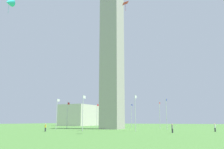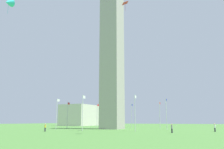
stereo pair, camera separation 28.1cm
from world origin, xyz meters
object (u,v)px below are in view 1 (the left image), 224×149
Objects in this scene: kite_cyan_delta at (9,2)px; flagpole_nw at (160,114)px; person_gray_shirt at (172,128)px; person_white_shirt at (215,128)px; flagpole_ne at (97,114)px; flagpole_w at (166,112)px; person_yellow_shirt at (45,128)px; kite_red_diamond at (125,3)px; flagpole_se at (57,112)px; obelisk_monument at (112,43)px; flagpole_e at (67,114)px; flagpole_sw at (135,111)px; flagpole_s at (83,111)px; distant_building at (83,115)px; flagpole_n at (131,114)px.

flagpole_nw is at bearing -17.91° from kite_cyan_delta.
person_white_shirt is at bearing -86.54° from person_gray_shirt.
flagpole_ne is 28.43m from flagpole_w.
flagpole_w is 11.78m from flagpole_nw.
person_yellow_shirt is at bearing 9.77° from kite_cyan_delta.
person_yellow_shirt is 0.71× the size of kite_red_diamond.
flagpole_se is at bearing 135.00° from flagpole_nw.
flagpole_ne is (10.94, 10.88, -20.74)m from obelisk_monument.
flagpole_ne is 49.42m from kite_cyan_delta.
person_gray_shirt is at bearing -127.40° from obelisk_monument.
flagpole_sw is (-10.88, -26.27, 0.00)m from flagpole_e.
flagpole_e is at bearing 90.00° from flagpole_w.
flagpole_e is 30.78m from flagpole_w.
flagpole_se is at bearing 180.00° from flagpole_ne.
person_white_shirt is 46.93m from kite_cyan_delta.
person_white_shirt is (-6.42, -42.22, -3.56)m from flagpole_e.
flagpole_s is 3.49× the size of kite_red_diamond.
person_yellow_shirt is at bearing -155.75° from flagpole_e.
obelisk_monument reaches higher than distant_building.
distant_building is (75.14, 31.81, -17.84)m from kite_cyan_delta.
distant_building reaches higher than flagpole_e.
flagpole_nw reaches higher than person_white_shirt.
flagpole_e reaches higher than person_white_shirt.
person_white_shirt reaches higher than person_gray_shirt.
kite_red_diamond is at bearing -139.84° from distant_building.
distant_building reaches higher than flagpole_s.
flagpole_nw is 4.70× the size of person_gray_shirt.
obelisk_monument is at bearing 4.96° from person_gray_shirt.
person_gray_shirt is (-15.17, -4.38, -3.57)m from flagpole_w.
kite_red_diamond reaches higher than flagpole_ne.
person_white_shirt is at bearing -74.37° from flagpole_sw.
flagpole_se is 30.70m from kite_cyan_delta.
kite_red_diamond is 0.10× the size of distant_building.
obelisk_monument is 21.76× the size of kite_red_diamond.
flagpole_e is 4.70× the size of person_gray_shirt.
person_yellow_shirt is at bearing 53.84° from person_gray_shirt.
flagpole_se is 2.62× the size of kite_cyan_delta.
flagpole_n is 1.00× the size of flagpole_s.
flagpole_e is 3.49× the size of kite_red_diamond.
kite_red_diamond is (-23.75, -20.50, 25.36)m from flagpole_ne.
person_gray_shirt is 30.74m from kite_red_diamond.
flagpole_ne is 21.76m from flagpole_nw.
kite_red_diamond is at bearing -31.80° from kite_cyan_delta.
distant_building reaches higher than flagpole_nw.
flagpole_n is at bearing -10.10° from person_yellow_shirt.
flagpole_se is 30.78m from flagpole_nw.
person_white_shirt is 0.75× the size of kite_red_diamond.
flagpole_nw is (10.88, -26.27, 0.00)m from flagpole_e.
obelisk_monument reaches higher than flagpole_sw.
flagpole_se is 1.00× the size of flagpole_sw.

